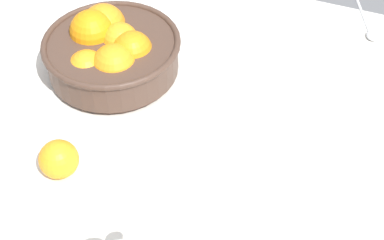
{
  "coord_description": "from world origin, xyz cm",
  "views": [
    {
      "loc": [
        27.0,
        -63.65,
        72.0
      ],
      "look_at": [
        3.41,
        -3.12,
        4.01
      ],
      "focal_mm": 51.86,
      "sensor_mm": 36.0,
      "label": 1
    }
  ],
  "objects": [
    {
      "name": "ground_plane",
      "position": [
        0.0,
        0.0,
        -1.5
      ],
      "size": [
        134.11,
        91.1,
        3.0
      ],
      "primitive_type": "cube",
      "color": "silver"
    },
    {
      "name": "fruit_bowl",
      "position": [
        -17.02,
        6.96,
        5.11
      ],
      "size": [
        26.08,
        26.08,
        11.72
      ],
      "color": "#473328",
      "rests_on": "ground_plane"
    },
    {
      "name": "loose_orange_2",
      "position": [
        -13.65,
        -18.37,
        3.25
      ],
      "size": [
        6.5,
        6.5,
        6.5
      ],
      "primitive_type": "sphere",
      "color": "orange",
      "rests_on": "ground_plane"
    },
    {
      "name": "spoon",
      "position": [
        26.94,
        39.96,
        0.43
      ],
      "size": [
        7.61,
        15.99,
        1.0
      ],
      "color": "silver",
      "rests_on": "ground_plane"
    }
  ]
}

